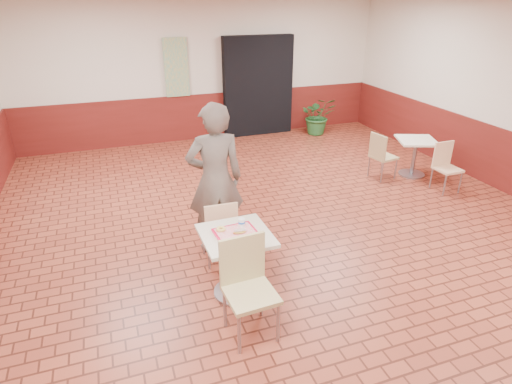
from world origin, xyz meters
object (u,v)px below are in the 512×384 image
object	(u,v)px
second_table	(415,151)
potted_plant	(318,116)
chair_main_front	(247,282)
serving_tray	(236,233)
chair_second_front	(446,164)
chair_main_back	(220,229)
main_table	(236,254)
customer	(215,180)
long_john_donut	(240,232)
ring_donut	(221,229)
paper_cup	(242,222)
chair_second_left	(381,154)

from	to	relation	value
second_table	potted_plant	size ratio (longest dim) A/B	0.77
chair_main_front	serving_tray	size ratio (longest dim) A/B	2.30
chair_second_front	chair_main_front	bearing A→B (deg)	-154.49
chair_main_back	second_table	bearing A→B (deg)	-156.78
main_table	chair_main_front	size ratio (longest dim) A/B	0.76
main_table	chair_main_front	bearing A→B (deg)	-96.48
main_table	chair_second_front	size ratio (longest dim) A/B	0.93
main_table	second_table	world-z (taller)	main_table
customer	long_john_donut	bearing A→B (deg)	92.04
serving_tray	potted_plant	world-z (taller)	potted_plant
ring_donut	chair_second_front	distance (m)	4.47
ring_donut	serving_tray	bearing A→B (deg)	-30.23
chair_main_back	chair_main_front	bearing A→B (deg)	89.61
chair_main_back	ring_donut	xyz separation A→B (m)	(-0.13, -0.55, 0.32)
paper_cup	potted_plant	size ratio (longest dim) A/B	0.10
main_table	potted_plant	world-z (taller)	potted_plant
chair_main_back	serving_tray	distance (m)	0.70
customer	chair_second_front	xyz separation A→B (m)	(4.05, 0.52, -0.51)
main_table	potted_plant	size ratio (longest dim) A/B	0.86
chair_second_left	main_table	bearing A→B (deg)	114.08
long_john_donut	chair_second_front	world-z (taller)	long_john_donut
serving_tray	paper_cup	xyz separation A→B (m)	(0.09, 0.09, 0.06)
long_john_donut	second_table	xyz separation A→B (m)	(3.99, 2.22, -0.35)
chair_second_left	customer	bearing A→B (deg)	101.23
potted_plant	chair_second_left	bearing A→B (deg)	-93.83
second_table	long_john_donut	bearing A→B (deg)	-150.92
chair_main_back	long_john_donut	bearing A→B (deg)	95.41
main_table	long_john_donut	xyz separation A→B (m)	(0.03, -0.04, 0.29)
main_table	chair_main_back	distance (m)	0.63
long_john_donut	second_table	distance (m)	4.58
long_john_donut	chair_second_front	size ratio (longest dim) A/B	0.18
customer	paper_cup	world-z (taller)	customer
chair_second_front	chair_second_left	bearing A→B (deg)	134.03
chair_main_front	long_john_donut	size ratio (longest dim) A/B	6.99
chair_main_front	chair_second_left	world-z (taller)	chair_main_front
main_table	serving_tray	xyz separation A→B (m)	(0.00, 0.00, 0.26)
chair_main_back	potted_plant	xyz separation A→B (m)	(3.54, 4.38, -0.04)
chair_main_back	ring_donut	bearing A→B (deg)	79.22
potted_plant	second_table	bearing A→B (deg)	-80.35
long_john_donut	main_table	bearing A→B (deg)	124.03
chair_main_front	customer	xyz separation A→B (m)	(0.11, 1.54, 0.41)
serving_tray	second_table	size ratio (longest dim) A/B	0.64
serving_tray	chair_second_left	size ratio (longest dim) A/B	0.52
long_john_donut	chair_second_left	size ratio (longest dim) A/B	0.17
serving_tray	second_table	world-z (taller)	serving_tray
main_table	paper_cup	distance (m)	0.34
potted_plant	chair_main_front	bearing A→B (deg)	-122.83
main_table	chair_main_back	world-z (taller)	chair_main_back
main_table	chair_main_back	size ratio (longest dim) A/B	0.89
second_table	potted_plant	world-z (taller)	potted_plant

